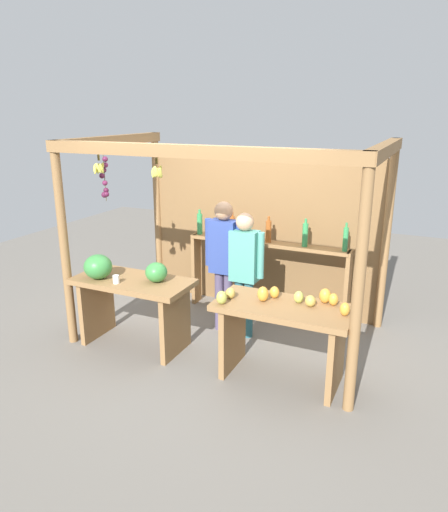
% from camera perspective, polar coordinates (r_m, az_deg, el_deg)
% --- Properties ---
extents(ground_plane, '(12.00, 12.00, 0.00)m').
position_cam_1_polar(ground_plane, '(5.94, 0.79, -9.18)').
color(ground_plane, slate).
rests_on(ground_plane, ground).
extents(market_stall, '(3.34, 2.04, 2.32)m').
position_cam_1_polar(market_stall, '(5.89, 2.58, 4.54)').
color(market_stall, olive).
rests_on(market_stall, ground).
extents(fruit_counter_left, '(1.35, 0.64, 1.08)m').
position_cam_1_polar(fruit_counter_left, '(5.50, -11.27, -4.01)').
color(fruit_counter_left, olive).
rests_on(fruit_counter_left, ground).
extents(fruit_counter_right, '(1.35, 0.64, 0.96)m').
position_cam_1_polar(fruit_counter_right, '(4.79, 7.09, -8.02)').
color(fruit_counter_right, olive).
rests_on(fruit_counter_right, ground).
extents(bottle_shelf_unit, '(2.14, 0.22, 1.35)m').
position_cam_1_polar(bottle_shelf_unit, '(6.21, 5.10, -0.14)').
color(bottle_shelf_unit, olive).
rests_on(bottle_shelf_unit, ground).
extents(vendor_man, '(0.48, 0.22, 1.61)m').
position_cam_1_polar(vendor_man, '(5.68, -0.04, 0.09)').
color(vendor_man, '#4F4563').
rests_on(vendor_man, ground).
extents(vendor_woman, '(0.48, 0.21, 1.51)m').
position_cam_1_polar(vendor_woman, '(5.54, 2.43, -1.07)').
color(vendor_woman, '#285B66').
rests_on(vendor_woman, ground).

